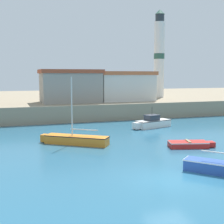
{
  "coord_description": "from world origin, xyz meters",
  "views": [
    {
      "loc": [
        -8.46,
        -14.69,
        5.75
      ],
      "look_at": [
        1.95,
        15.5,
        2.0
      ],
      "focal_mm": 50.0,
      "sensor_mm": 36.0,
      "label": 1
    }
  ],
  "objects_px": {
    "sailboat_orange_4": "(75,139)",
    "harbor_shed_mid_row": "(70,86)",
    "dinghy_red_2": "(190,144)",
    "harbor_shed_near_wharf": "(126,86)",
    "lighthouse": "(159,55)",
    "motorboat_white_3": "(152,123)"
  },
  "relations": [
    {
      "from": "sailboat_orange_4",
      "to": "dinghy_red_2",
      "type": "bearing_deg",
      "value": -25.69
    },
    {
      "from": "sailboat_orange_4",
      "to": "lighthouse",
      "type": "height_order",
      "value": "lighthouse"
    },
    {
      "from": "lighthouse",
      "to": "harbor_shed_mid_row",
      "type": "xyz_separation_m",
      "value": [
        -16.0,
        -5.08,
        -4.76
      ]
    },
    {
      "from": "dinghy_red_2",
      "to": "sailboat_orange_4",
      "type": "bearing_deg",
      "value": 154.31
    },
    {
      "from": "motorboat_white_3",
      "to": "lighthouse",
      "type": "height_order",
      "value": "lighthouse"
    },
    {
      "from": "harbor_shed_near_wharf",
      "to": "harbor_shed_mid_row",
      "type": "relative_size",
      "value": 1.0
    },
    {
      "from": "dinghy_red_2",
      "to": "harbor_shed_near_wharf",
      "type": "xyz_separation_m",
      "value": [
        2.5,
        20.51,
        3.99
      ]
    },
    {
      "from": "motorboat_white_3",
      "to": "harbor_shed_near_wharf",
      "type": "distance_m",
      "value": 11.55
    },
    {
      "from": "motorboat_white_3",
      "to": "harbor_shed_mid_row",
      "type": "distance_m",
      "value": 13.53
    },
    {
      "from": "sailboat_orange_4",
      "to": "harbor_shed_mid_row",
      "type": "xyz_separation_m",
      "value": [
        2.99,
        16.54,
        3.93
      ]
    },
    {
      "from": "motorboat_white_3",
      "to": "harbor_shed_mid_row",
      "type": "height_order",
      "value": "harbor_shed_mid_row"
    },
    {
      "from": "sailboat_orange_4",
      "to": "harbor_shed_mid_row",
      "type": "distance_m",
      "value": 17.26
    },
    {
      "from": "motorboat_white_3",
      "to": "lighthouse",
      "type": "xyz_separation_m",
      "value": [
        9.1,
        16.07,
        8.58
      ]
    },
    {
      "from": "sailboat_orange_4",
      "to": "harbor_shed_near_wharf",
      "type": "xyz_separation_m",
      "value": [
        10.99,
        16.43,
        3.82
      ]
    },
    {
      "from": "dinghy_red_2",
      "to": "lighthouse",
      "type": "height_order",
      "value": "lighthouse"
    },
    {
      "from": "lighthouse",
      "to": "harbor_shed_mid_row",
      "type": "bearing_deg",
      "value": -162.37
    },
    {
      "from": "dinghy_red_2",
      "to": "harbor_shed_near_wharf",
      "type": "distance_m",
      "value": 21.04
    },
    {
      "from": "dinghy_red_2",
      "to": "motorboat_white_3",
      "type": "relative_size",
      "value": 0.78
    },
    {
      "from": "lighthouse",
      "to": "motorboat_white_3",
      "type": "bearing_deg",
      "value": -119.51
    },
    {
      "from": "dinghy_red_2",
      "to": "harbor_shed_mid_row",
      "type": "height_order",
      "value": "harbor_shed_mid_row"
    },
    {
      "from": "motorboat_white_3",
      "to": "dinghy_red_2",
      "type": "bearing_deg",
      "value": -98.31
    },
    {
      "from": "sailboat_orange_4",
      "to": "harbor_shed_near_wharf",
      "type": "height_order",
      "value": "harbor_shed_near_wharf"
    }
  ]
}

